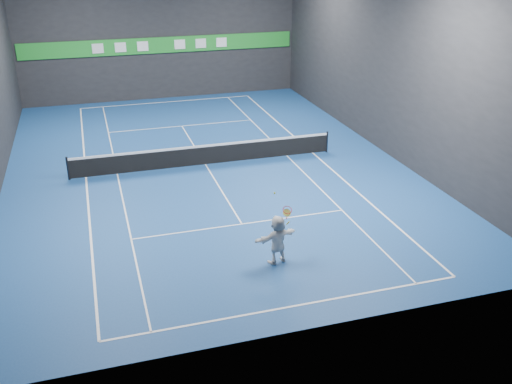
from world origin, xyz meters
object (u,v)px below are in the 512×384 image
object	(u,v)px
tennis_ball	(275,193)
tennis_net	(205,154)
player	(278,239)
tennis_racket	(287,212)

from	to	relation	value
tennis_ball	tennis_net	size ratio (longest dim) A/B	0.01
player	tennis_racket	distance (m)	0.98
player	tennis_ball	xyz separation A→B (m)	(-0.09, 0.11, 1.63)
tennis_ball	tennis_racket	bearing A→B (deg)	-8.75
tennis_ball	tennis_net	distance (m)	9.46
player	tennis_net	xyz separation A→B (m)	(-0.39, 9.37, -0.30)
tennis_net	player	bearing A→B (deg)	-87.61
player	tennis_net	distance (m)	9.38
tennis_ball	tennis_net	bearing A→B (deg)	91.87
tennis_racket	tennis_ball	bearing A→B (deg)	171.25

